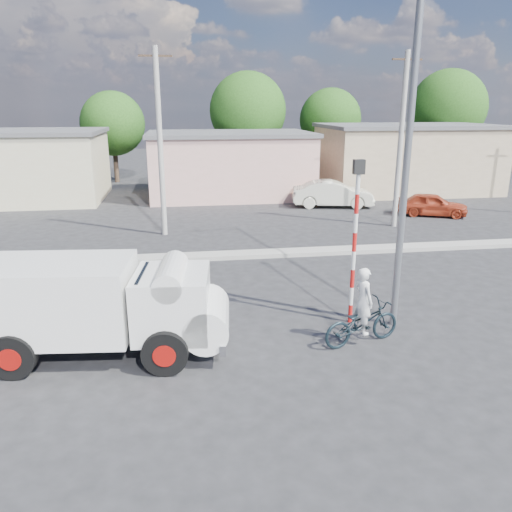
{
  "coord_description": "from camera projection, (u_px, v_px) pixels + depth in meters",
  "views": [
    {
      "loc": [
        -1.18,
        -10.43,
        5.64
      ],
      "look_at": [
        0.96,
        3.75,
        1.3
      ],
      "focal_mm": 35.0,
      "sensor_mm": 36.0,
      "label": 1
    }
  ],
  "objects": [
    {
      "name": "bicycle",
      "position": [
        362.0,
        323.0,
        12.18
      ],
      "size": [
        2.21,
        1.27,
        1.1
      ],
      "primitive_type": "imported",
      "rotation": [
        0.0,
        0.0,
        1.84
      ],
      "color": "black",
      "rests_on": "ground"
    },
    {
      "name": "streetlight",
      "position": [
        403.0,
        135.0,
        11.96
      ],
      "size": [
        2.34,
        0.22,
        9.0
      ],
      "color": "slate",
      "rests_on": "ground"
    },
    {
      "name": "ground_plane",
      "position": [
        239.0,
        357.0,
        11.67
      ],
      "size": [
        120.0,
        120.0,
        0.0
      ],
      "primitive_type": "plane",
      "color": "#252527",
      "rests_on": "ground"
    },
    {
      "name": "car_cream",
      "position": [
        333.0,
        194.0,
        28.68
      ],
      "size": [
        4.81,
        2.44,
        1.51
      ],
      "primitive_type": "imported",
      "rotation": [
        0.0,
        0.0,
        1.38
      ],
      "color": "silver",
      "rests_on": "ground"
    },
    {
      "name": "median",
      "position": [
        215.0,
        256.0,
        19.22
      ],
      "size": [
        40.0,
        0.8,
        0.16
      ],
      "primitive_type": "cube",
      "color": "#99968E",
      "rests_on": "ground"
    },
    {
      "name": "cyclist",
      "position": [
        362.0,
        312.0,
        12.1
      ],
      "size": [
        0.55,
        0.69,
        1.66
      ],
      "primitive_type": "imported",
      "rotation": [
        0.0,
        0.0,
        1.84
      ],
      "color": "white",
      "rests_on": "ground"
    },
    {
      "name": "car_red",
      "position": [
        432.0,
        204.0,
        26.41
      ],
      "size": [
        3.84,
        2.68,
        1.22
      ],
      "primitive_type": "imported",
      "rotation": [
        0.0,
        0.0,
        1.18
      ],
      "color": "#A2331B",
      "rests_on": "ground"
    },
    {
      "name": "utility_poles",
      "position": [
        279.0,
        142.0,
        22.31
      ],
      "size": [
        35.4,
        0.24,
        8.0
      ],
      "color": "#99968E",
      "rests_on": "ground"
    },
    {
      "name": "truck",
      "position": [
        106.0,
        304.0,
        11.42
      ],
      "size": [
        5.72,
        2.65,
        2.29
      ],
      "rotation": [
        0.0,
        0.0,
        -0.1
      ],
      "color": "black",
      "rests_on": "ground"
    },
    {
      "name": "traffic_pole",
      "position": [
        355.0,
        229.0,
        12.8
      ],
      "size": [
        0.28,
        0.18,
        4.36
      ],
      "color": "red",
      "rests_on": "ground"
    },
    {
      "name": "building_row",
      "position": [
        216.0,
        162.0,
        32.03
      ],
      "size": [
        37.8,
        7.3,
        4.44
      ],
      "color": "beige",
      "rests_on": "ground"
    },
    {
      "name": "tree_row",
      "position": [
        244.0,
        114.0,
        37.69
      ],
      "size": [
        43.62,
        7.43,
        8.42
      ],
      "color": "#38281E",
      "rests_on": "ground"
    }
  ]
}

